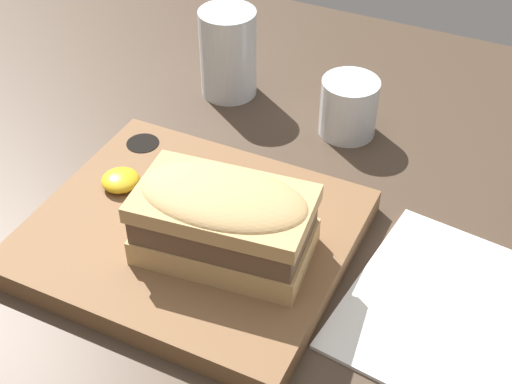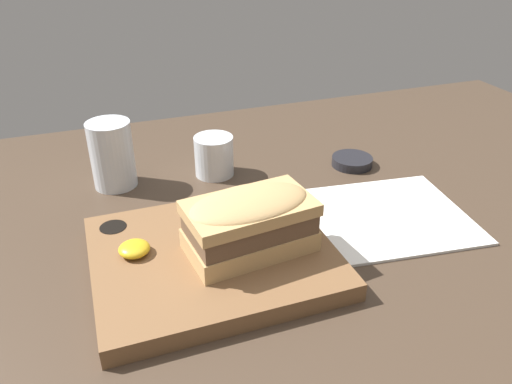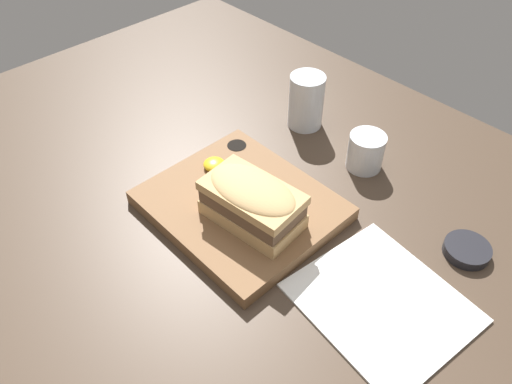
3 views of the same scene
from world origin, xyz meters
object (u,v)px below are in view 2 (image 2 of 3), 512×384
(sandwich, at_px, (250,220))
(serving_board, at_px, (211,256))
(napkin, at_px, (388,216))
(water_glass, at_px, (113,159))
(condiment_dish, at_px, (352,161))
(wine_glass, at_px, (214,158))

(sandwich, bearing_deg, serving_board, 160.38)
(sandwich, xyz_separation_m, napkin, (0.22, 0.04, -0.06))
(water_glass, xyz_separation_m, condiment_dish, (0.39, -0.07, -0.04))
(sandwich, bearing_deg, condiment_dish, 38.13)
(condiment_dish, bearing_deg, napkin, -101.63)
(serving_board, height_order, sandwich, sandwich)
(water_glass, relative_size, napkin, 0.44)
(serving_board, bearing_deg, water_glass, 109.54)
(napkin, height_order, condiment_dish, condiment_dish)
(serving_board, bearing_deg, wine_glass, 73.45)
(water_glass, distance_m, condiment_dish, 0.39)
(serving_board, relative_size, water_glass, 2.70)
(sandwich, height_order, condiment_dish, sandwich)
(sandwich, relative_size, water_glass, 1.49)
(napkin, bearing_deg, water_glass, 147.04)
(napkin, bearing_deg, condiment_dish, 78.37)
(water_glass, relative_size, condiment_dish, 1.53)
(serving_board, xyz_separation_m, wine_glass, (0.07, 0.23, 0.02))
(serving_board, bearing_deg, napkin, 4.31)
(serving_board, distance_m, wine_glass, 0.24)
(water_glass, xyz_separation_m, napkin, (0.35, -0.23, -0.04))
(sandwich, height_order, wine_glass, sandwich)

